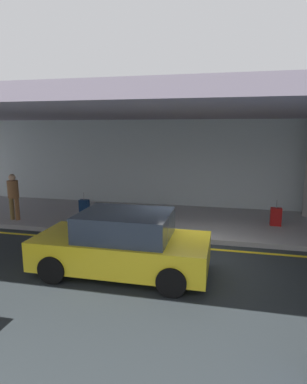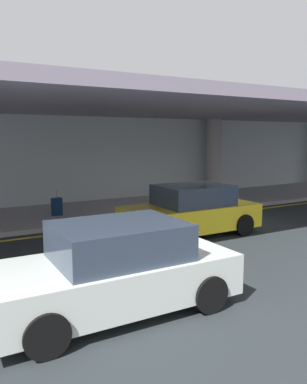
% 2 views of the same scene
% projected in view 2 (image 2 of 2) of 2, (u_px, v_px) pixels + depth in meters
% --- Properties ---
extents(ground_plane, '(60.00, 60.00, 0.00)m').
position_uv_depth(ground_plane, '(204.00, 220.00, 13.56)').
color(ground_plane, '#242A2C').
extents(sidewalk, '(26.00, 4.20, 0.15)m').
position_uv_depth(sidewalk, '(160.00, 205.00, 16.21)').
color(sidewalk, '#989797').
rests_on(sidewalk, ground).
extents(lane_stripe_yellow, '(26.00, 0.14, 0.01)m').
position_uv_depth(lane_stripe_yellow, '(194.00, 217.00, 14.07)').
color(lane_stripe_yellow, yellow).
rests_on(lane_stripe_yellow, ground).
extents(support_column_far_left, '(0.75, 0.75, 3.65)m').
position_uv_depth(support_column_far_left, '(213.00, 156.00, 19.17)').
color(support_column_far_left, '#999491').
rests_on(support_column_far_left, sidewalk).
extents(ceiling_overhang, '(28.00, 13.20, 0.30)m').
position_uv_depth(ceiling_overhang, '(166.00, 111.00, 15.24)').
color(ceiling_overhang, gray).
rests_on(ceiling_overhang, support_column_far_left).
extents(terminal_back_wall, '(26.00, 0.30, 3.80)m').
position_uv_depth(terminal_back_wall, '(135.00, 159.00, 17.89)').
color(terminal_back_wall, '#AFBBBD').
rests_on(terminal_back_wall, ground).
extents(car_silver, '(4.10, 1.92, 1.50)m').
position_uv_depth(car_silver, '(115.00, 269.00, 6.40)').
color(car_silver, beige).
rests_on(car_silver, ground).
extents(car_yellow_taxi, '(4.10, 1.92, 1.50)m').
position_uv_depth(car_yellow_taxi, '(191.00, 211.00, 11.46)').
color(car_yellow_taxi, yellow).
rests_on(car_yellow_taxi, ground).
extents(suitcase_upright_primary, '(0.36, 0.22, 0.90)m').
position_uv_depth(suitcase_upright_primary, '(57.00, 207.00, 13.63)').
color(suitcase_upright_primary, '#0C2346').
rests_on(suitcase_upright_primary, sidewalk).
extents(suitcase_upright_secondary, '(0.36, 0.22, 0.90)m').
position_uv_depth(suitcase_upright_secondary, '(208.00, 192.00, 17.25)').
color(suitcase_upright_secondary, maroon).
rests_on(suitcase_upright_secondary, sidewalk).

